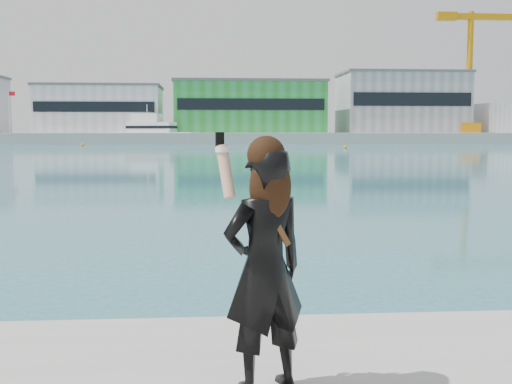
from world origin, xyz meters
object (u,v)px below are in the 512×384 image
buoy_far (82,146)px  buoy_near (345,148)px  dock_crane (475,67)px  motor_yacht (154,132)px  woman (265,262)px

buoy_far → buoy_near: bearing=-22.6°
dock_crane → buoy_near: size_ratio=48.00×
motor_yacht → buoy_far: (-9.70, -18.95, -2.07)m
dock_crane → motor_yacht: bearing=-176.6°
buoy_far → dock_crane: bearing=17.2°
dock_crane → motor_yacht: (-63.85, -3.85, -12.99)m
buoy_near → buoy_far: size_ratio=1.00×
motor_yacht → woman: bearing=-65.1°
buoy_near → buoy_far: (-38.84, 16.13, 0.00)m
dock_crane → buoy_far: 78.47m
dock_crane → motor_yacht: dock_crane is taller
buoy_near → buoy_far: bearing=157.4°
woman → buoy_near: bearing=-127.5°
buoy_near → buoy_far: same height
dock_crane → motor_yacht: size_ratio=1.47×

